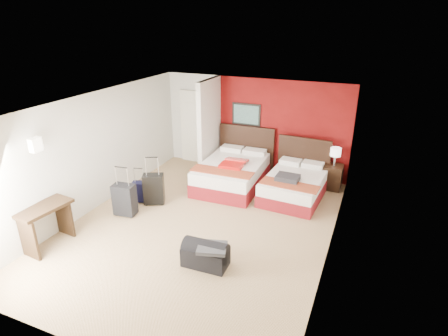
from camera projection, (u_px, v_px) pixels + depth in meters
The scene contains 17 objects.
ground at pixel (201, 226), 7.53m from camera, with size 6.50×6.50×0.00m, color tan.
room_walls at pixel (173, 139), 8.77m from camera, with size 5.02×6.52×2.50m.
red_accent_panel at pixel (281, 129), 9.54m from camera, with size 3.50×0.04×2.50m, color maroon.
partition_wall at pixel (209, 128), 9.64m from camera, with size 0.12×1.20×2.50m, color silver.
entry_door at pixel (194, 127), 10.50m from camera, with size 0.82×0.06×2.05m, color silver.
bed_left at pixel (232, 174), 9.20m from camera, with size 1.43×2.05×0.61m, color white.
bed_right at pixel (294, 187), 8.63m from camera, with size 1.25×1.78×0.54m, color white.
red_suitcase_open at pixel (234, 163), 8.94m from camera, with size 0.53×0.73×0.09m, color red.
jacket_bundle at pixel (288, 178), 8.29m from camera, with size 0.50×0.40×0.12m, color #323236.
nightstand at pixel (333, 177), 9.06m from camera, with size 0.43×0.43×0.61m, color black.
table_lamp at pixel (335, 157), 8.86m from camera, with size 0.25×0.25×0.45m, color white.
suitcase_black at pixel (154, 190), 8.32m from camera, with size 0.45×0.28×0.67m, color black.
suitcase_charcoal at pixel (125, 201), 7.84m from camera, with size 0.45×0.28×0.67m, color black.
suitcase_navy at pixel (140, 193), 8.43m from camera, with size 0.33×0.20×0.46m, color black.
duffel_bag at pixel (205, 255), 6.30m from camera, with size 0.76×0.41×0.39m, color black.
jacket_draped at pixel (212, 248), 6.12m from camera, with size 0.47×0.40×0.06m, color #36373B.
desk at pixel (47, 226), 6.77m from camera, with size 0.48×0.97×0.81m, color black.
Camera 1 is at (2.96, -5.82, 3.97)m, focal length 29.82 mm.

